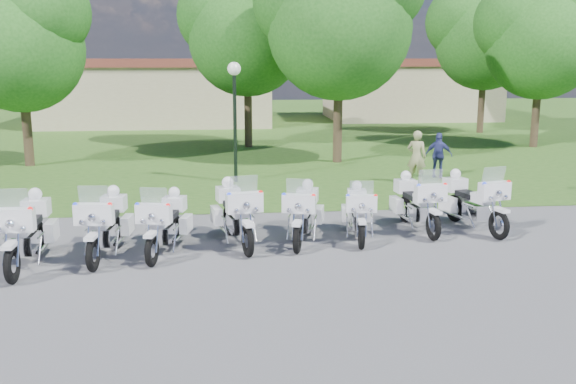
{
  "coord_description": "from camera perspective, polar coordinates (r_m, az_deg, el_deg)",
  "views": [
    {
      "loc": [
        -1.91,
        -13.87,
        4.11
      ],
      "look_at": [
        -0.38,
        1.2,
        0.95
      ],
      "focal_mm": 40.0,
      "sensor_mm": 36.0,
      "label": 1
    }
  ],
  "objects": [
    {
      "name": "grass_lawn",
      "position": [
        41.12,
        -3.14,
        6.04
      ],
      "size": [
        100.0,
        48.0,
        0.01
      ],
      "primitive_type": "cube",
      "color": "#2C551B",
      "rests_on": "ground"
    },
    {
      "name": "motorcycle_3",
      "position": [
        14.46,
        -4.66,
        -1.85
      ],
      "size": [
        1.17,
        2.51,
        1.7
      ],
      "rotation": [
        0.0,
        0.0,
        3.35
      ],
      "color": "black",
      "rests_on": "ground"
    },
    {
      "name": "motorcycle_1",
      "position": [
        14.06,
        -15.91,
        -2.72
      ],
      "size": [
        0.93,
        2.49,
        1.67
      ],
      "rotation": [
        0.0,
        0.0,
        3.06
      ],
      "color": "black",
      "rests_on": "ground"
    },
    {
      "name": "motorcycle_4",
      "position": [
        14.62,
        1.39,
        -1.84
      ],
      "size": [
        1.16,
        2.33,
        1.59
      ],
      "rotation": [
        0.0,
        0.0,
        2.88
      ],
      "color": "black",
      "rests_on": "ground"
    },
    {
      "name": "tree_2",
      "position": [
        25.79,
        4.46,
        15.55
      ],
      "size": [
        6.6,
        5.63,
        8.79
      ],
      "color": "#38281C",
      "rests_on": "ground"
    },
    {
      "name": "motorcycle_2",
      "position": [
        14.02,
        -10.84,
        -2.68
      ],
      "size": [
        1.08,
        2.32,
        1.58
      ],
      "rotation": [
        0.0,
        0.0,
        2.93
      ],
      "color": "black",
      "rests_on": "ground"
    },
    {
      "name": "ground",
      "position": [
        14.59,
        1.95,
        -4.58
      ],
      "size": [
        100.0,
        100.0,
        0.0
      ],
      "primitive_type": "plane",
      "color": "#5A5A5F",
      "rests_on": "ground"
    },
    {
      "name": "motorcycle_6",
      "position": [
        15.91,
        11.37,
        -0.9
      ],
      "size": [
        0.93,
        2.41,
        1.62
      ],
      "rotation": [
        0.0,
        0.0,
        3.24
      ],
      "color": "black",
      "rests_on": "ground"
    },
    {
      "name": "lamp_post",
      "position": [
        21.49,
        -4.78,
        8.88
      ],
      "size": [
        0.44,
        0.44,
        4.0
      ],
      "color": "black",
      "rests_on": "ground"
    },
    {
      "name": "tree_1",
      "position": [
        30.32,
        -3.76,
        14.53
      ],
      "size": [
        6.32,
        5.39,
        8.43
      ],
      "color": "#38281C",
      "rests_on": "ground"
    },
    {
      "name": "tree_4",
      "position": [
        37.73,
        17.08,
        13.52
      ],
      "size": [
        6.33,
        5.4,
        8.44
      ],
      "color": "#38281C",
      "rests_on": "ground"
    },
    {
      "name": "tree_3",
      "position": [
        32.34,
        21.55,
        13.02
      ],
      "size": [
        5.96,
        5.08,
        7.94
      ],
      "color": "#38281C",
      "rests_on": "ground"
    },
    {
      "name": "bystander_c",
      "position": [
        23.02,
        13.25,
        3.18
      ],
      "size": [
        1.0,
        0.7,
        1.58
      ],
      "primitive_type": "imported",
      "rotation": [
        0.0,
        0.0,
        2.77
      ],
      "color": "navy",
      "rests_on": "ground"
    },
    {
      "name": "motorcycle_5",
      "position": [
        14.97,
        6.29,
        -1.75
      ],
      "size": [
        0.91,
        2.22,
        1.49
      ],
      "rotation": [
        0.0,
        0.0,
        3.01
      ],
      "color": "black",
      "rests_on": "ground"
    },
    {
      "name": "motorcycle_0",
      "position": [
        13.92,
        -22.21,
        -3.16
      ],
      "size": [
        0.87,
        2.61,
        1.75
      ],
      "rotation": [
        0.0,
        0.0,
        3.16
      ],
      "color": "black",
      "rests_on": "ground"
    },
    {
      "name": "building_east",
      "position": [
        45.77,
        10.71,
        9.03
      ],
      "size": [
        11.44,
        7.28,
        4.1
      ],
      "color": "tan",
      "rests_on": "ground"
    },
    {
      "name": "tree_0",
      "position": [
        26.74,
        -22.83,
        12.59
      ],
      "size": [
        5.56,
        4.74,
        7.41
      ],
      "color": "#38281C",
      "rests_on": "ground"
    },
    {
      "name": "building_west",
      "position": [
        42.12,
        -11.51,
        8.78
      ],
      "size": [
        14.56,
        8.32,
        4.1
      ],
      "color": "tan",
      "rests_on": "ground"
    },
    {
      "name": "motorcycle_7",
      "position": [
        16.31,
        16.1,
        -0.76
      ],
      "size": [
        1.19,
        2.45,
        1.67
      ],
      "rotation": [
        0.0,
        0.0,
        3.38
      ],
      "color": "black",
      "rests_on": "ground"
    },
    {
      "name": "bystander_a",
      "position": [
        21.84,
        11.36,
        3.06
      ],
      "size": [
        0.77,
        0.68,
        1.77
      ],
      "primitive_type": "imported",
      "rotation": [
        0.0,
        0.0,
        2.64
      ],
      "color": "tan",
      "rests_on": "ground"
    }
  ]
}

